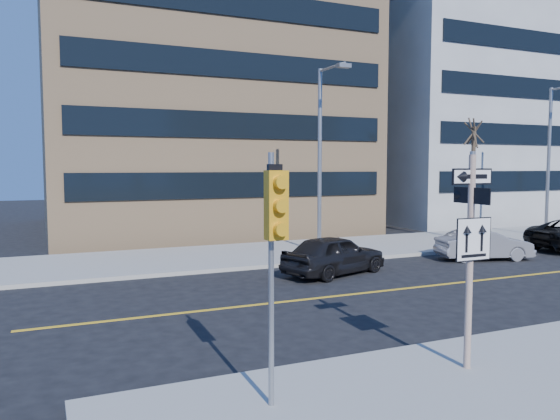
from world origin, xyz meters
name	(u,v)px	position (x,y,z in m)	size (l,w,h in m)	color
ground	(389,337)	(0.00, 0.00, 0.00)	(120.00, 120.00, 0.00)	black
far_sidewalk	(531,235)	(18.00, 12.00, 0.07)	(66.00, 6.00, 0.15)	#9D9993
sign_pole	(471,248)	(0.00, -2.51, 2.44)	(0.92, 0.92, 4.06)	silver
traffic_signal	(275,226)	(-4.00, -2.66, 3.03)	(0.32, 0.45, 4.00)	gray
parked_car_a	(334,255)	(2.48, 6.96, 0.73)	(4.30, 1.73, 1.47)	black
parked_car_b	(484,245)	(9.82, 7.15, 0.65)	(3.93, 1.37, 1.29)	gray
streetlight_a	(322,147)	(4.00, 10.76, 4.76)	(0.55, 2.25, 8.00)	gray
streetlight_b	(553,151)	(18.00, 10.76, 4.76)	(0.55, 2.25, 8.00)	gray
street_tree_west	(474,135)	(13.00, 11.30, 5.52)	(1.80, 1.80, 6.35)	#3A2E22
building_brick	(192,88)	(2.00, 25.00, 9.00)	(18.00, 18.00, 18.00)	tan
building_grey_mid	(465,122)	(24.00, 24.00, 7.50)	(20.00, 16.00, 15.00)	#96989A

